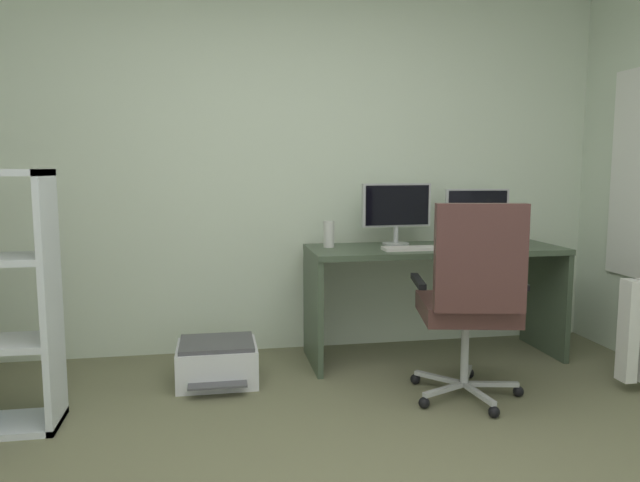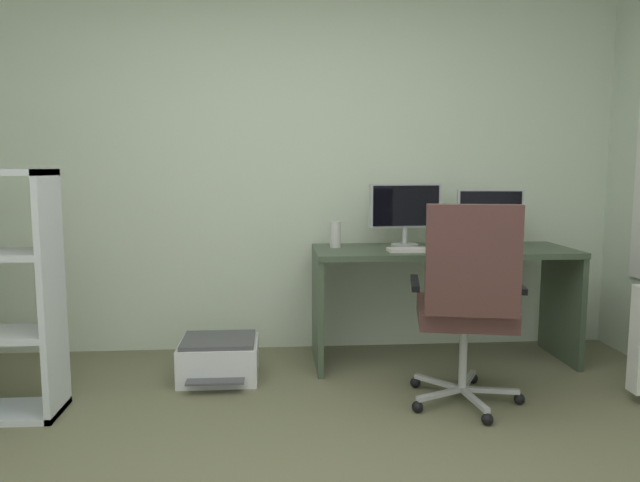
% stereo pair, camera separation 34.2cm
% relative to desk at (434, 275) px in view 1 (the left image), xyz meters
% --- Properties ---
extents(wall_back, '(4.54, 0.10, 2.67)m').
position_rel_desk_xyz_m(wall_back, '(-0.99, 0.43, 0.78)').
color(wall_back, silver).
rests_on(wall_back, ground).
extents(desk, '(1.64, 0.59, 0.74)m').
position_rel_desk_xyz_m(desk, '(0.00, 0.00, 0.00)').
color(desk, '#3F4F3B').
rests_on(desk, ground).
extents(monitor_main, '(0.48, 0.18, 0.41)m').
position_rel_desk_xyz_m(monitor_main, '(-0.22, 0.14, 0.43)').
color(monitor_main, '#B2B5B7').
rests_on(monitor_main, desk).
extents(monitor_secondary, '(0.43, 0.18, 0.37)m').
position_rel_desk_xyz_m(monitor_secondary, '(0.35, 0.14, 0.40)').
color(monitor_secondary, '#B2B5B7').
rests_on(monitor_secondary, desk).
extents(keyboard, '(0.34, 0.13, 0.02)m').
position_rel_desk_xyz_m(keyboard, '(-0.21, -0.12, 0.20)').
color(keyboard, silver).
rests_on(keyboard, desk).
extents(computer_mouse, '(0.06, 0.10, 0.03)m').
position_rel_desk_xyz_m(computer_mouse, '(0.04, -0.13, 0.20)').
color(computer_mouse, black).
rests_on(computer_mouse, desk).
extents(desktop_speaker, '(0.07, 0.07, 0.17)m').
position_rel_desk_xyz_m(desktop_speaker, '(-0.68, 0.09, 0.27)').
color(desktop_speaker, silver).
rests_on(desktop_speaker, desk).
extents(office_chair, '(0.64, 0.65, 1.08)m').
position_rel_desk_xyz_m(office_chair, '(-0.09, -0.78, 0.03)').
color(office_chair, '#B7BABC').
rests_on(office_chair, ground).
extents(printer, '(0.46, 0.48, 0.25)m').
position_rel_desk_xyz_m(printer, '(-1.41, -0.22, -0.44)').
color(printer, silver).
rests_on(printer, ground).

